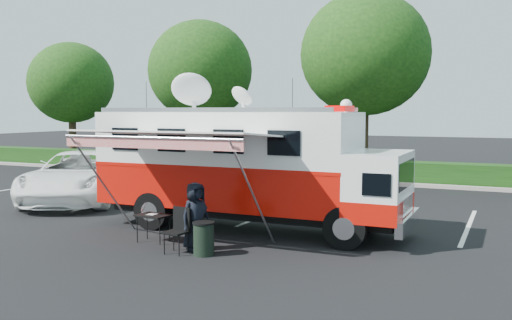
{
  "coord_description": "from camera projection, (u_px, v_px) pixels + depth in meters",
  "views": [
    {
      "loc": [
        6.61,
        -14.02,
        3.3
      ],
      "look_at": [
        0.0,
        0.5,
        1.9
      ],
      "focal_mm": 40.0,
      "sensor_mm": 36.0,
      "label": 1
    }
  ],
  "objects": [
    {
      "name": "command_truck",
      "position": [
        246.0,
        166.0,
        15.6
      ],
      "size": [
        8.66,
        2.38,
        4.16
      ],
      "color": "black",
      "rests_on": "ground_plane"
    },
    {
      "name": "ground_plane",
      "position": [
        249.0,
        230.0,
        15.73
      ],
      "size": [
        120.0,
        120.0,
        0.0
      ],
      "primitive_type": "plane",
      "color": "black",
      "rests_on": "ground"
    },
    {
      "name": "trash_bin",
      "position": [
        204.0,
        238.0,
        12.95
      ],
      "size": [
        0.51,
        0.51,
        0.77
      ],
      "color": "black",
      "rests_on": "ground_plane"
    },
    {
      "name": "stall_lines",
      "position": [
        274.0,
        211.0,
        18.65
      ],
      "size": [
        24.12,
        5.5,
        0.01
      ],
      "color": "silver",
      "rests_on": "ground_plane"
    },
    {
      "name": "folding_table",
      "position": [
        153.0,
        216.0,
        14.24
      ],
      "size": [
        0.89,
        0.69,
        0.7
      ],
      "color": "black",
      "rests_on": "ground_plane"
    },
    {
      "name": "back_border",
      "position": [
        389.0,
        73.0,
        26.52
      ],
      "size": [
        60.0,
        6.14,
        8.87
      ],
      "color": "#9E998E",
      "rests_on": "ground_plane"
    },
    {
      "name": "person",
      "position": [
        196.0,
        250.0,
        13.49
      ],
      "size": [
        0.77,
        0.92,
        1.61
      ],
      "primitive_type": "imported",
      "rotation": [
        0.0,
        0.0,
        1.18
      ],
      "color": "black",
      "rests_on": "ground_plane"
    },
    {
      "name": "white_suv",
      "position": [
        81.0,
        201.0,
        20.65
      ],
      "size": [
        5.45,
        7.18,
        1.81
      ],
      "primitive_type": "imported",
      "rotation": [
        0.0,
        0.0,
        0.43
      ],
      "color": "white",
      "rests_on": "ground_plane"
    },
    {
      "name": "folding_chair",
      "position": [
        179.0,
        226.0,
        13.21
      ],
      "size": [
        0.56,
        0.59,
        1.05
      ],
      "color": "black",
      "rests_on": "ground_plane"
    },
    {
      "name": "awning",
      "position": [
        172.0,
        136.0,
        13.6
      ],
      "size": [
        4.73,
        2.46,
        2.86
      ],
      "color": "white",
      "rests_on": "ground_plane"
    }
  ]
}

